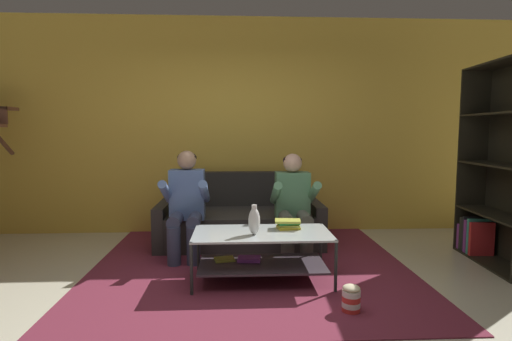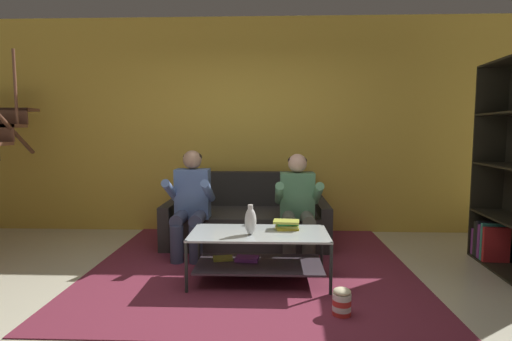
# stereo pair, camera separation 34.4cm
# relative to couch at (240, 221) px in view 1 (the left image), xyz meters

# --- Properties ---
(ground) EXTENTS (16.80, 16.80, 0.00)m
(ground) POSITION_rel_couch_xyz_m (0.00, -1.85, -0.27)
(ground) COLOR beige
(back_partition) EXTENTS (8.40, 0.12, 2.90)m
(back_partition) POSITION_rel_couch_xyz_m (0.00, 0.61, 1.18)
(back_partition) COLOR gold
(back_partition) RESTS_ON ground
(couch) EXTENTS (1.96, 0.99, 0.85)m
(couch) POSITION_rel_couch_xyz_m (0.00, 0.00, 0.00)
(couch) COLOR #302E2C
(couch) RESTS_ON ground
(person_seated_left) EXTENTS (0.50, 0.58, 1.17)m
(person_seated_left) POSITION_rel_couch_xyz_m (-0.59, -0.58, 0.36)
(person_seated_left) COLOR #3B425D
(person_seated_left) RESTS_ON ground
(person_seated_right) EXTENTS (0.50, 0.58, 1.13)m
(person_seated_right) POSITION_rel_couch_xyz_m (0.59, -0.58, 0.34)
(person_seated_right) COLOR #56574B
(person_seated_right) RESTS_ON ground
(coffee_table) EXTENTS (1.25, 0.63, 0.46)m
(coffee_table) POSITION_rel_couch_xyz_m (0.18, -1.32, 0.04)
(coffee_table) COLOR #AFB8B8
(coffee_table) RESTS_ON ground
(area_rug) EXTENTS (3.18, 3.27, 0.01)m
(area_rug) POSITION_rel_couch_xyz_m (0.09, -0.79, -0.27)
(area_rug) COLOR maroon
(area_rug) RESTS_ON ground
(vase) EXTENTS (0.10, 0.10, 0.27)m
(vase) POSITION_rel_couch_xyz_m (0.11, -1.41, 0.32)
(vase) COLOR silver
(vase) RESTS_ON coffee_table
(book_stack) EXTENTS (0.25, 0.18, 0.09)m
(book_stack) POSITION_rel_couch_xyz_m (0.45, -1.21, 0.24)
(book_stack) COLOR gold
(book_stack) RESTS_ON coffee_table
(bookshelf) EXTENTS (0.42, 1.12, 2.08)m
(bookshelf) POSITION_rel_couch_xyz_m (2.71, -0.92, 0.61)
(bookshelf) COLOR black
(bookshelf) RESTS_ON ground
(popcorn_tub) EXTENTS (0.14, 0.14, 0.22)m
(popcorn_tub) POSITION_rel_couch_xyz_m (0.83, -2.00, -0.16)
(popcorn_tub) COLOR red
(popcorn_tub) RESTS_ON ground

